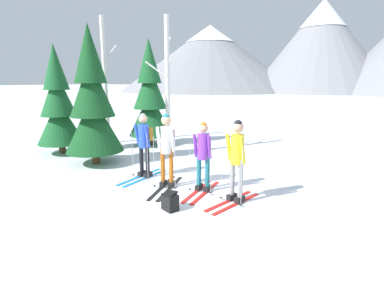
# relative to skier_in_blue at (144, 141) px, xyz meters

# --- Properties ---
(ground_plane) EXTENTS (400.00, 400.00, 0.00)m
(ground_plane) POSITION_rel_skier_in_blue_xyz_m (1.32, -0.17, -1.00)
(ground_plane) COLOR white
(skier_in_blue) EXTENTS (0.61, 1.75, 1.77)m
(skier_in_blue) POSITION_rel_skier_in_blue_xyz_m (0.00, 0.00, 0.00)
(skier_in_blue) COLOR #1E84D1
(skier_in_blue) RESTS_ON ground
(skier_in_white) EXTENTS (0.65, 1.79, 1.85)m
(skier_in_white) POSITION_rel_skier_in_blue_xyz_m (0.97, -0.42, 0.05)
(skier_in_white) COLOR black
(skier_in_white) RESTS_ON ground
(skier_in_purple) EXTENTS (0.61, 1.63, 1.69)m
(skier_in_purple) POSITION_rel_skier_in_blue_xyz_m (1.89, -0.29, -0.08)
(skier_in_purple) COLOR red
(skier_in_purple) RESTS_ON ground
(skier_in_yellow) EXTENTS (0.81, 1.60, 1.82)m
(skier_in_yellow) POSITION_rel_skier_in_blue_xyz_m (2.81, -0.58, 0.01)
(skier_in_yellow) COLOR red
(skier_in_yellow) RESTS_ON ground
(pine_tree_near) EXTENTS (1.78, 1.78, 4.29)m
(pine_tree_near) POSITION_rel_skier_in_blue_xyz_m (-2.23, 3.64, 0.96)
(pine_tree_near) COLOR #51381E
(pine_tree_near) RESTS_ON ground
(pine_tree_mid) EXTENTS (1.62, 1.62, 3.92)m
(pine_tree_mid) POSITION_rel_skier_in_blue_xyz_m (-4.37, 0.96, 0.79)
(pine_tree_mid) COLOR #51381E
(pine_tree_mid) RESTS_ON ground
(pine_tree_far) EXTENTS (1.79, 1.79, 4.32)m
(pine_tree_far) POSITION_rel_skier_in_blue_xyz_m (-2.21, 0.43, 0.97)
(pine_tree_far) COLOR #51381E
(pine_tree_far) RESTS_ON ground
(birch_tree_tall) EXTENTS (0.82, 1.01, 4.78)m
(birch_tree_tall) POSITION_rel_skier_in_blue_xyz_m (-0.73, 2.52, 1.45)
(birch_tree_tall) COLOR silver
(birch_tree_tall) RESTS_ON ground
(birch_tree_slender) EXTENTS (0.62, 1.15, 5.17)m
(birch_tree_slender) POSITION_rel_skier_in_blue_xyz_m (-4.10, 3.15, 1.62)
(birch_tree_slender) COLOR silver
(birch_tree_slender) RESTS_ON ground
(backpack_on_snow_front) EXTENTS (0.39, 0.35, 0.38)m
(backpack_on_snow_front) POSITION_rel_skier_in_blue_xyz_m (1.73, -1.58, -0.82)
(backpack_on_snow_front) COLOR black
(backpack_on_snow_front) RESTS_ON ground
(mountain_ridge_distant) EXTENTS (98.12, 48.40, 25.41)m
(mountain_ridge_distant) POSITION_rel_skier_in_blue_xyz_m (2.96, 70.20, 10.21)
(mountain_ridge_distant) COLOR gray
(mountain_ridge_distant) RESTS_ON ground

